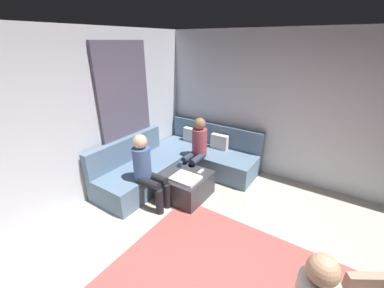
# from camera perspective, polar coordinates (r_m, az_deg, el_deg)

# --- Properties ---
(wall_back) EXTENTS (6.00, 0.12, 2.70)m
(wall_back) POSITION_cam_1_polar(r_m,az_deg,el_deg) (4.65, 26.79, 6.60)
(wall_back) COLOR silver
(wall_back) RESTS_ON ground_plane
(wall_left) EXTENTS (0.12, 6.00, 2.70)m
(wall_left) POSITION_cam_1_polar(r_m,az_deg,el_deg) (3.92, -30.61, 3.02)
(wall_left) COLOR silver
(wall_left) RESTS_ON ground_plane
(curtain_panel) EXTENTS (0.06, 1.10, 2.50)m
(curtain_panel) POSITION_cam_1_polar(r_m,az_deg,el_deg) (4.54, -15.31, 6.62)
(curtain_panel) COLOR #595166
(curtain_panel) RESTS_ON ground_plane
(sectional_couch) EXTENTS (2.10, 2.55, 0.87)m
(sectional_couch) POSITION_cam_1_polar(r_m,az_deg,el_deg) (4.81, -2.85, -4.07)
(sectional_couch) COLOR slate
(sectional_couch) RESTS_ON ground_plane
(ottoman) EXTENTS (0.76, 0.76, 0.42)m
(ottoman) POSITION_cam_1_polar(r_m,az_deg,el_deg) (4.19, -1.68, -9.67)
(ottoman) COLOR #333338
(ottoman) RESTS_ON ground_plane
(folded_blanket) EXTENTS (0.44, 0.36, 0.04)m
(folded_blanket) POSITION_cam_1_polar(r_m,az_deg,el_deg) (3.94, -1.53, -8.10)
(folded_blanket) COLOR white
(folded_blanket) RESTS_ON ottoman
(coffee_mug) EXTENTS (0.08, 0.08, 0.10)m
(coffee_mug) POSITION_cam_1_polar(r_m,az_deg,el_deg) (4.30, -2.74, -4.80)
(coffee_mug) COLOR #334C72
(coffee_mug) RESTS_ON ottoman
(game_remote) EXTENTS (0.05, 0.15, 0.02)m
(game_remote) POSITION_cam_1_polar(r_m,az_deg,el_deg) (4.15, 2.09, -6.47)
(game_remote) COLOR white
(game_remote) RESTS_ON ottoman
(person_on_couch_back) EXTENTS (0.30, 0.60, 1.20)m
(person_on_couch_back) POSITION_cam_1_polar(r_m,az_deg,el_deg) (4.51, 1.13, -0.71)
(person_on_couch_back) COLOR #2D3347
(person_on_couch_back) RESTS_ON ground_plane
(person_on_couch_side) EXTENTS (0.60, 0.30, 1.20)m
(person_on_couch_side) POSITION_cam_1_polar(r_m,az_deg,el_deg) (3.84, -10.64, -5.70)
(person_on_couch_side) COLOR black
(person_on_couch_side) RESTS_ON ground_plane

